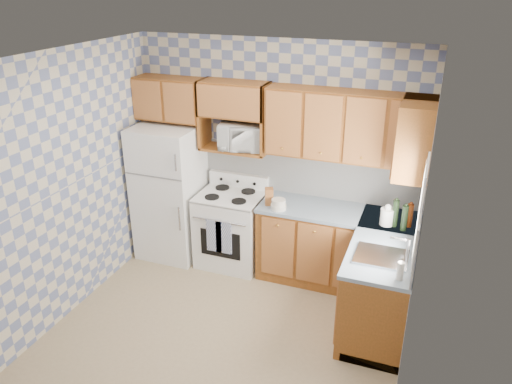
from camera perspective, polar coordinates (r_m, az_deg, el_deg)
floor at (r=5.25m, az=-3.50°, el=-15.70°), size 3.40×3.40×0.00m
back_wall at (r=5.89m, az=2.43°, el=4.08°), size 3.40×0.02×2.70m
right_wall at (r=4.18m, az=17.99°, el=-5.81°), size 0.02×3.20×2.70m
backsplash_back at (r=5.83m, az=6.11°, el=2.18°), size 2.60×0.02×0.56m
backsplash_right at (r=4.96m, az=18.27°, el=-2.97°), size 0.02×1.60×0.56m
refrigerator at (r=6.28m, az=-9.80°, el=-0.01°), size 0.75×0.70×1.68m
stove_body at (r=6.13m, az=-2.86°, el=-4.31°), size 0.76×0.65×0.90m
cooktop at (r=5.93m, az=-2.94°, el=-0.43°), size 0.76×0.65×0.02m
backguard at (r=6.13m, az=-1.95°, el=1.37°), size 0.76×0.08×0.17m
dish_towel_left at (r=5.84m, az=-4.78°, el=-5.01°), size 0.19×0.02×0.40m
dish_towel_right at (r=5.80m, az=-3.71°, el=-5.22°), size 0.19×0.02×0.40m
base_cabinets_back at (r=5.83m, az=9.12°, el=-6.33°), size 1.75×0.60×0.88m
base_cabinets_right at (r=5.34m, az=14.10°, el=-9.83°), size 0.60×1.60×0.88m
countertop_back at (r=5.61m, az=9.41°, el=-2.28°), size 1.77×0.63×0.04m
countertop_right at (r=5.11m, az=14.56°, el=-5.50°), size 0.63×1.60×0.04m
upper_cabinets_back at (r=5.40m, az=10.38°, el=7.44°), size 1.75×0.33×0.74m
upper_cabinets_fridge at (r=6.08m, az=-9.80°, el=10.47°), size 0.82×0.33×0.50m
upper_cabinets_right at (r=5.15m, az=17.79°, el=5.90°), size 0.33×0.70×0.74m
microwave_shelf at (r=5.87m, az=-2.44°, el=4.89°), size 0.80×0.33×0.03m
microwave at (r=5.80m, az=-1.45°, el=6.41°), size 0.61×0.48×0.30m
sink at (r=4.79m, az=14.13°, el=-7.19°), size 0.48×0.40×0.03m
window at (r=4.54m, az=18.34°, el=-2.01°), size 0.02×0.66×0.86m
bottle_0 at (r=5.33m, az=15.61°, el=-2.35°), size 0.06×0.06×0.29m
bottle_1 at (r=5.28m, az=16.61°, el=-2.87°), size 0.06×0.06×0.27m
bottle_2 at (r=5.37m, az=17.15°, el=-2.58°), size 0.06×0.06×0.25m
knife_block at (r=5.63m, az=1.51°, el=-0.51°), size 0.12×0.12×0.20m
electric_kettle at (r=5.36m, az=14.74°, el=-2.75°), size 0.14×0.14×0.18m
food_containers at (r=5.54m, az=2.59°, el=-1.41°), size 0.17×0.17×0.12m
soap_bottle at (r=4.47m, az=16.17°, el=-8.66°), size 0.06×0.06×0.17m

